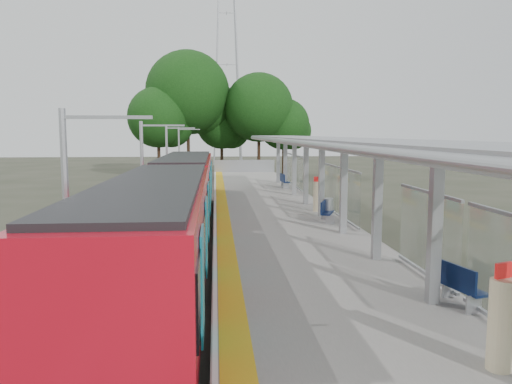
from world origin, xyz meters
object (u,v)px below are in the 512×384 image
at_px(train, 176,202).
at_px(bench_mid, 326,211).
at_px(bench_far, 284,180).
at_px(info_pillar_near, 501,324).
at_px(litter_bin, 328,209).
at_px(bench_near, 458,284).
at_px(info_pillar_far, 317,196).

relative_size(train, bench_mid, 19.52).
relative_size(bench_mid, bench_far, 0.95).
relative_size(info_pillar_near, litter_bin, 1.86).
relative_size(bench_near, bench_mid, 1.03).
distance_m(train, bench_mid, 6.46).
bearing_deg(litter_bin, info_pillar_far, 89.91).
height_order(bench_far, info_pillar_far, info_pillar_far).
height_order(bench_mid, bench_far, bench_far).
bearing_deg(bench_far, bench_mid, -94.62).
relative_size(bench_far, info_pillar_near, 0.83).
bearing_deg(bench_near, bench_mid, 80.37).
bearing_deg(train, litter_bin, 11.51).
bearing_deg(info_pillar_near, train, 96.75).
bearing_deg(bench_mid, info_pillar_far, 106.96).
height_order(bench_mid, litter_bin, litter_bin).
xyz_separation_m(train, info_pillar_near, (6.20, -12.87, -0.28)).
distance_m(train, info_pillar_far, 7.60).
xyz_separation_m(train, bench_far, (6.43, 14.55, -0.53)).
bearing_deg(bench_near, litter_bin, 79.13).
distance_m(bench_near, litter_bin, 11.22).
xyz_separation_m(bench_mid, info_pillar_near, (-0.18, -13.70, 0.29)).
bearing_deg(info_pillar_near, info_pillar_far, 69.66).
bearing_deg(bench_mid, info_pillar_near, -69.60).
distance_m(info_pillar_far, litter_bin, 2.42).
xyz_separation_m(bench_far, info_pillar_far, (0.17, -10.80, 0.22)).
bearing_deg(bench_mid, litter_bin, 89.06).
distance_m(bench_near, bench_mid, 10.71).
distance_m(bench_mid, info_pillar_near, 13.70).
relative_size(bench_near, bench_far, 0.98).
xyz_separation_m(bench_near, bench_mid, (-0.62, 10.69, -0.01)).
bearing_deg(bench_near, bench_far, 78.40).
height_order(bench_far, litter_bin, bench_far).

